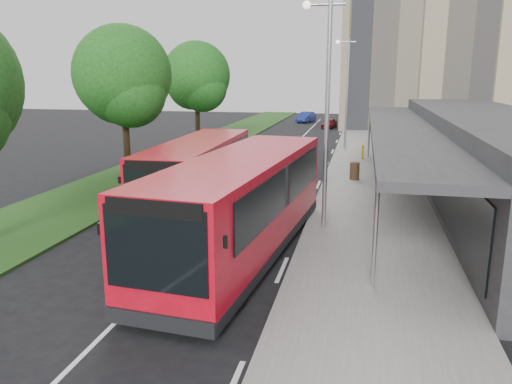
% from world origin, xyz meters
% --- Properties ---
extents(ground, '(120.00, 120.00, 0.00)m').
position_xyz_m(ground, '(0.00, 0.00, 0.00)').
color(ground, black).
rests_on(ground, ground).
extents(pavement, '(5.00, 80.00, 0.15)m').
position_xyz_m(pavement, '(6.00, 20.00, 0.07)').
color(pavement, slate).
rests_on(pavement, ground).
extents(grass_verge, '(5.00, 80.00, 0.10)m').
position_xyz_m(grass_verge, '(-7.00, 20.00, 0.05)').
color(grass_verge, '#204014').
rests_on(grass_verge, ground).
extents(lane_centre_line, '(0.12, 70.00, 0.01)m').
position_xyz_m(lane_centre_line, '(0.00, 15.00, 0.01)').
color(lane_centre_line, silver).
rests_on(lane_centre_line, ground).
extents(kerb_dashes, '(0.12, 56.00, 0.01)m').
position_xyz_m(kerb_dashes, '(3.30, 19.00, 0.01)').
color(kerb_dashes, silver).
rests_on(kerb_dashes, ground).
extents(office_block, '(22.00, 12.00, 18.00)m').
position_xyz_m(office_block, '(14.00, 42.00, 9.00)').
color(office_block, tan).
rests_on(office_block, ground).
extents(station_building, '(7.70, 26.00, 4.00)m').
position_xyz_m(station_building, '(10.86, 8.00, 2.04)').
color(station_building, '#28282B').
rests_on(station_building, ground).
extents(tree_mid, '(5.13, 5.13, 8.24)m').
position_xyz_m(tree_mid, '(-7.01, 9.05, 5.32)').
color(tree_mid, black).
rests_on(tree_mid, ground).
extents(tree_far, '(5.07, 5.07, 8.16)m').
position_xyz_m(tree_far, '(-7.01, 21.05, 5.27)').
color(tree_far, black).
rests_on(tree_far, ground).
extents(lamp_post_near, '(1.44, 0.28, 8.00)m').
position_xyz_m(lamp_post_near, '(4.12, 2.00, 4.72)').
color(lamp_post_near, '#93969B').
rests_on(lamp_post_near, pavement).
extents(lamp_post_far, '(1.44, 0.28, 8.00)m').
position_xyz_m(lamp_post_far, '(4.12, 22.00, 4.72)').
color(lamp_post_far, '#93969B').
rests_on(lamp_post_far, pavement).
extents(bus_main, '(3.89, 11.45, 3.18)m').
position_xyz_m(bus_main, '(1.84, -0.99, 1.63)').
color(bus_main, red).
rests_on(bus_main, ground).
extents(bus_second, '(2.86, 10.23, 2.87)m').
position_xyz_m(bus_second, '(-1.48, 4.60, 1.47)').
color(bus_second, red).
rests_on(bus_second, ground).
extents(litter_bin, '(0.53, 0.53, 0.92)m').
position_xyz_m(litter_bin, '(5.13, 11.09, 0.61)').
color(litter_bin, '#332014').
rests_on(litter_bin, pavement).
extents(bollard, '(0.19, 0.19, 0.92)m').
position_xyz_m(bollard, '(5.52, 18.03, 0.61)').
color(bollard, yellow).
rests_on(bollard, pavement).
extents(car_near, '(1.76, 3.21, 1.03)m').
position_xyz_m(car_near, '(1.89, 39.04, 0.52)').
color(car_near, maroon).
rests_on(car_near, ground).
extents(car_far, '(2.20, 4.05, 1.27)m').
position_xyz_m(car_far, '(-1.35, 45.22, 0.63)').
color(car_far, navy).
rests_on(car_far, ground).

